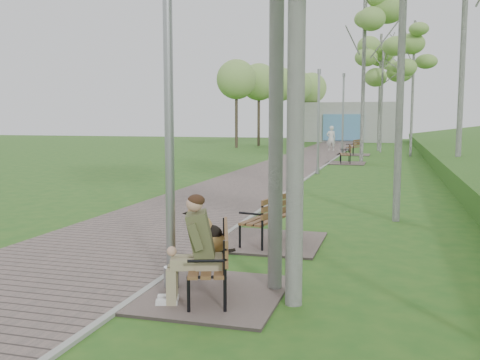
% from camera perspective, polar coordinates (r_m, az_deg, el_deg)
% --- Properties ---
extents(ground, '(120.00, 120.00, 0.00)m').
position_cam_1_polar(ground, '(7.04, -12.01, -12.97)').
color(ground, '#285D1E').
rests_on(ground, ground).
extents(walkway, '(3.50, 67.00, 0.04)m').
position_cam_1_polar(walkway, '(27.89, 5.64, 1.74)').
color(walkway, '#655752').
rests_on(walkway, ground).
extents(kerb, '(0.10, 67.00, 0.05)m').
position_cam_1_polar(kerb, '(27.63, 9.22, 1.66)').
color(kerb, '#999993').
rests_on(kerb, ground).
extents(building_north, '(10.00, 5.20, 4.00)m').
position_cam_1_polar(building_north, '(57.02, 11.19, 6.07)').
color(building_north, '#9E9E99').
rests_on(building_north, ground).
extents(bench_main, '(1.86, 2.07, 1.62)m').
position_cam_1_polar(bench_main, '(7.13, -3.96, -8.76)').
color(bench_main, '#655752').
rests_on(bench_main, ground).
extents(bench_second, '(1.90, 2.11, 1.17)m').
position_cam_1_polar(bench_second, '(10.16, 3.07, -5.50)').
color(bench_second, '#655752').
rests_on(bench_second, ground).
extents(bench_third, '(1.99, 2.21, 1.22)m').
position_cam_1_polar(bench_third, '(28.64, 11.14, 2.20)').
color(bench_third, '#655752').
rests_on(bench_third, ground).
extents(bench_far, '(2.05, 2.28, 1.26)m').
position_cam_1_polar(bench_far, '(35.54, 11.98, 3.01)').
color(bench_far, '#655752').
rests_on(bench_far, ground).
extents(lamp_post_near, '(0.21, 0.21, 5.43)m').
position_cam_1_polar(lamp_post_near, '(7.21, -7.60, 8.07)').
color(lamp_post_near, gray).
rests_on(lamp_post_near, ground).
extents(lamp_post_second, '(0.17, 0.17, 4.42)m').
position_cam_1_polar(lamp_post_second, '(22.95, 8.35, 5.79)').
color(lamp_post_second, gray).
rests_on(lamp_post_second, ground).
extents(lamp_post_third, '(0.20, 0.20, 5.25)m').
position_cam_1_polar(lamp_post_third, '(35.38, 10.93, 6.61)').
color(lamp_post_third, gray).
rests_on(lamp_post_third, ground).
extents(lamp_post_far, '(0.19, 0.19, 4.96)m').
position_cam_1_polar(lamp_post_far, '(56.65, 12.84, 6.36)').
color(lamp_post_far, gray).
rests_on(lamp_post_far, ground).
extents(pedestrian_near, '(0.78, 0.64, 1.84)m').
position_cam_1_polar(pedestrian_near, '(39.26, 9.68, 4.38)').
color(pedestrian_near, silver).
rests_on(pedestrian_near, ground).
extents(birch_mid_c, '(2.78, 2.78, 10.42)m').
position_cam_1_polar(birch_mid_c, '(30.37, 13.21, 17.47)').
color(birch_mid_c, silver).
rests_on(birch_mid_c, ground).
extents(birch_far_a, '(2.52, 2.52, 8.60)m').
position_cam_1_polar(birch_far_a, '(35.17, 18.09, 13.43)').
color(birch_far_a, silver).
rests_on(birch_far_a, ground).
extents(birch_far_b, '(2.37, 2.37, 7.78)m').
position_cam_1_polar(birch_far_b, '(38.76, 15.00, 11.90)').
color(birch_far_b, silver).
rests_on(birch_far_b, ground).
extents(birch_distant_a, '(2.96, 2.96, 8.77)m').
position_cam_1_polar(birch_distant_a, '(41.00, 14.79, 12.70)').
color(birch_distant_a, silver).
rests_on(birch_distant_a, ground).
extents(birch_distant_b, '(2.92, 2.92, 11.11)m').
position_cam_1_polar(birch_distant_b, '(56.56, 16.69, 12.75)').
color(birch_distant_b, silver).
rests_on(birch_distant_b, ground).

